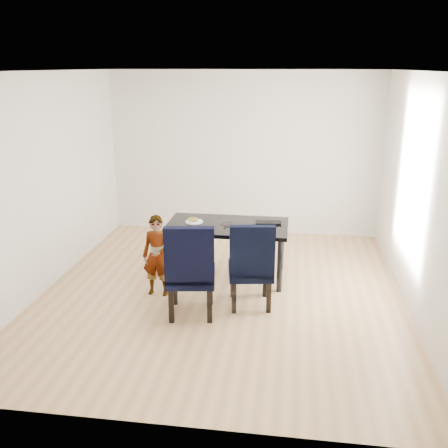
# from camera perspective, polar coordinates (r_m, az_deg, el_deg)

# --- Properties ---
(floor) EXTENTS (4.50, 5.00, 0.01)m
(floor) POSITION_cam_1_polar(r_m,az_deg,el_deg) (6.42, -0.25, -7.84)
(floor) COLOR tan
(floor) RESTS_ON ground
(ceiling) EXTENTS (4.50, 5.00, 0.01)m
(ceiling) POSITION_cam_1_polar(r_m,az_deg,el_deg) (5.79, -0.29, 17.15)
(ceiling) COLOR white
(ceiling) RESTS_ON wall_back
(wall_back) EXTENTS (4.50, 0.01, 2.70)m
(wall_back) POSITION_cam_1_polar(r_m,az_deg,el_deg) (8.40, 2.23, 8.00)
(wall_back) COLOR white
(wall_back) RESTS_ON ground
(wall_front) EXTENTS (4.50, 0.01, 2.70)m
(wall_front) POSITION_cam_1_polar(r_m,az_deg,el_deg) (3.62, -6.04, -5.33)
(wall_front) COLOR white
(wall_front) RESTS_ON ground
(wall_left) EXTENTS (0.01, 5.00, 2.70)m
(wall_left) POSITION_cam_1_polar(r_m,az_deg,el_deg) (6.66, -19.90, 4.41)
(wall_left) COLOR silver
(wall_left) RESTS_ON ground
(wall_right) EXTENTS (0.01, 5.00, 2.70)m
(wall_right) POSITION_cam_1_polar(r_m,az_deg,el_deg) (6.07, 21.34, 3.03)
(wall_right) COLOR silver
(wall_right) RESTS_ON ground
(dining_table) EXTENTS (1.60, 0.90, 0.75)m
(dining_table) POSITION_cam_1_polar(r_m,az_deg,el_deg) (6.72, 0.36, -3.09)
(dining_table) COLOR black
(dining_table) RESTS_ON floor
(chair_left) EXTENTS (0.62, 0.63, 1.12)m
(chair_left) POSITION_cam_1_polar(r_m,az_deg,el_deg) (5.69, -3.80, -5.06)
(chair_left) COLOR black
(chair_left) RESTS_ON floor
(chair_right) EXTENTS (0.59, 0.61, 1.06)m
(chair_right) POSITION_cam_1_polar(r_m,az_deg,el_deg) (5.90, 3.05, -4.50)
(chair_right) COLOR black
(chair_right) RESTS_ON floor
(child) EXTENTS (0.38, 0.25, 1.02)m
(child) POSITION_cam_1_polar(r_m,az_deg,el_deg) (6.23, -7.63, -3.63)
(child) COLOR #F34914
(child) RESTS_ON floor
(plate) EXTENTS (0.29, 0.29, 0.01)m
(plate) POSITION_cam_1_polar(r_m,az_deg,el_deg) (6.70, -3.44, 0.27)
(plate) COLOR white
(plate) RESTS_ON dining_table
(sandwich) EXTENTS (0.15, 0.07, 0.06)m
(sandwich) POSITION_cam_1_polar(r_m,az_deg,el_deg) (6.68, -3.56, 0.53)
(sandwich) COLOR olive
(sandwich) RESTS_ON plate
(laptop) EXTENTS (0.36, 0.25, 0.03)m
(laptop) POSITION_cam_1_polar(r_m,az_deg,el_deg) (6.70, 5.09, 0.29)
(laptop) COLOR black
(laptop) RESTS_ON dining_table
(cable_tangle) EXTENTS (0.18, 0.18, 0.01)m
(cable_tangle) POSITION_cam_1_polar(r_m,az_deg,el_deg) (6.47, 0.54, -0.38)
(cable_tangle) COLOR black
(cable_tangle) RESTS_ON dining_table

